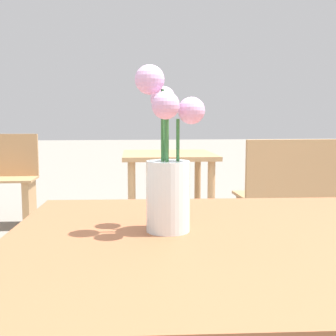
# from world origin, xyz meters

# --- Properties ---
(table_front) EXTENTS (0.92, 0.84, 0.75)m
(table_front) POSITION_xyz_m (0.00, 0.00, 0.64)
(table_front) COLOR brown
(table_front) RESTS_ON ground_plane
(flower_vase) EXTENTS (0.14, 0.15, 0.34)m
(flower_vase) POSITION_xyz_m (-0.10, 0.04, 0.87)
(flower_vase) COLOR silver
(flower_vase) RESTS_ON table_front
(table_back) EXTENTS (0.67, 0.72, 0.74)m
(table_back) POSITION_xyz_m (0.15, 2.19, 0.60)
(table_back) COLOR tan
(table_back) RESTS_ON ground_plane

